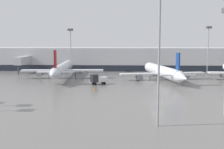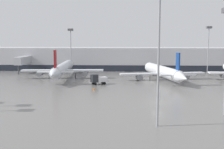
% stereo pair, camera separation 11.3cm
% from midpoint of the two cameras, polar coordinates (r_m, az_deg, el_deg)
% --- Properties ---
extents(ground_plane, '(320.00, 320.00, 0.00)m').
position_cam_midpoint_polar(ground_plane, '(55.59, 9.33, -5.64)').
color(ground_plane, slate).
extents(terminal_building, '(160.00, 27.18, 9.00)m').
position_cam_midpoint_polar(terminal_building, '(116.23, 5.73, 3.24)').
color(terminal_building, '#B2B2B7').
rests_on(terminal_building, ground_plane).
extents(parked_jet_0, '(25.86, 37.65, 9.43)m').
position_cam_midpoint_polar(parked_jet_0, '(89.78, -9.98, 1.20)').
color(parked_jet_0, silver).
rests_on(parked_jet_0, ground_plane).
extents(parked_jet_2, '(26.26, 34.95, 8.80)m').
position_cam_midpoint_polar(parked_jet_2, '(86.82, 10.30, 0.58)').
color(parked_jet_2, silver).
rests_on(parked_jet_2, ground_plane).
extents(service_truck_0, '(4.69, 3.58, 2.84)m').
position_cam_midpoint_polar(service_truck_0, '(76.61, -2.76, -0.93)').
color(service_truck_0, silver).
rests_on(service_truck_0, ground_plane).
extents(traffic_cone_0, '(0.50, 0.50, 0.73)m').
position_cam_midpoint_polar(traffic_cone_0, '(68.20, -3.65, -2.90)').
color(traffic_cone_0, orange).
rests_on(traffic_cone_0, ground_plane).
extents(apron_light_mast_0, '(1.80, 1.80, 16.25)m').
position_cam_midpoint_polar(apron_light_mast_0, '(105.24, -8.37, 7.45)').
color(apron_light_mast_0, gray).
rests_on(apron_light_mast_0, ground_plane).
extents(apron_light_mast_1, '(1.80, 1.80, 17.02)m').
position_cam_midpoint_polar(apron_light_mast_1, '(108.16, 19.07, 7.41)').
color(apron_light_mast_1, gray).
rests_on(apron_light_mast_1, ground_plane).
extents(apron_light_mast_4, '(1.80, 1.80, 18.93)m').
position_cam_midpoint_polar(apron_light_mast_4, '(39.07, 9.68, 11.00)').
color(apron_light_mast_4, gray).
rests_on(apron_light_mast_4, ground_plane).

